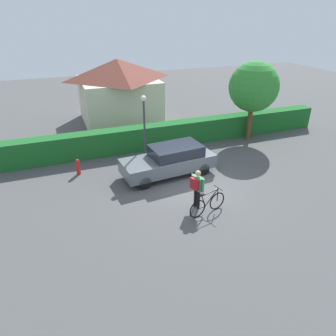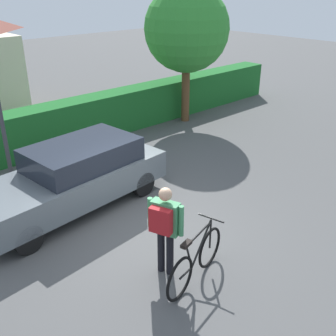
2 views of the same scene
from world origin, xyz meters
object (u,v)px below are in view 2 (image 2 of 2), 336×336
at_px(person_rider, 165,224).
at_px(tree_kerbside, 187,29).
at_px(parked_car_near, 73,176).
at_px(bicycle, 196,261).

relative_size(person_rider, tree_kerbside, 0.36).
xyz_separation_m(parked_car_near, bicycle, (0.19, -3.64, -0.35)).
xyz_separation_m(parked_car_near, tree_kerbside, (6.30, 2.74, 2.47)).
bearing_deg(person_rider, bicycle, -64.26).
distance_m(parked_car_near, tree_kerbside, 7.30).
xyz_separation_m(person_rider, tree_kerbside, (6.36, 5.86, 2.21)).
xyz_separation_m(parked_car_near, person_rider, (-0.06, -3.13, 0.26)).
bearing_deg(parked_car_near, person_rider, -91.08).
distance_m(parked_car_near, person_rider, 3.14).
bearing_deg(bicycle, parked_car_near, 92.98).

